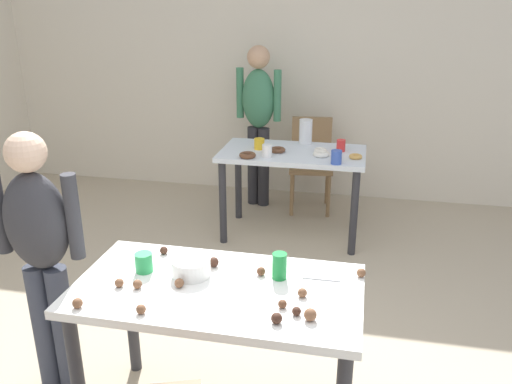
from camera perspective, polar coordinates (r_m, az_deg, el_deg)
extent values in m
cube|color=beige|center=(5.29, 5.73, 13.50)|extent=(6.40, 0.10, 2.60)
cube|color=white|center=(2.33, -4.12, -10.64)|extent=(1.26, 0.67, 0.04)
cylinder|color=#2D2D33|center=(2.55, -18.87, -19.12)|extent=(0.06, 0.06, 0.71)
cylinder|color=#2D2D33|center=(2.93, -13.48, -12.77)|extent=(0.06, 0.06, 0.71)
cylinder|color=#2D2D33|center=(2.70, 9.96, -15.69)|extent=(0.06, 0.06, 0.71)
cube|color=silver|center=(4.31, 4.03, 4.21)|extent=(1.18, 0.66, 0.04)
cylinder|color=#2D2D33|center=(4.29, -3.65, -1.18)|extent=(0.06, 0.06, 0.71)
cylinder|color=#2D2D33|center=(4.15, 10.65, -2.28)|extent=(0.06, 0.06, 0.71)
cylinder|color=#2D2D33|center=(4.77, -1.94, 1.15)|extent=(0.06, 0.06, 0.71)
cylinder|color=#2D2D33|center=(4.65, 10.87, 0.23)|extent=(0.06, 0.06, 0.71)
cube|color=olive|center=(4.97, 6.01, 2.74)|extent=(0.44, 0.44, 0.04)
cube|color=olive|center=(5.08, 6.09, 5.83)|extent=(0.38, 0.08, 0.42)
cylinder|color=olive|center=(4.89, 7.91, -0.45)|extent=(0.04, 0.04, 0.41)
cylinder|color=olive|center=(4.88, 3.93, -0.32)|extent=(0.04, 0.04, 0.41)
cylinder|color=olive|center=(5.21, 7.78, 0.88)|extent=(0.04, 0.04, 0.41)
cylinder|color=olive|center=(5.20, 4.03, 1.00)|extent=(0.04, 0.04, 0.41)
cylinder|color=#383D4C|center=(2.98, -22.18, -13.46)|extent=(0.11, 0.11, 0.70)
cylinder|color=#383D4C|center=(2.92, -20.27, -13.82)|extent=(0.11, 0.11, 0.70)
ellipsoid|color=#333338|center=(2.68, -22.84, -2.98)|extent=(0.33, 0.22, 0.49)
sphere|color=beige|center=(2.57, -23.88, 4.00)|extent=(0.19, 0.19, 0.19)
cylinder|color=#333338|center=(2.57, -19.34, -2.57)|extent=(0.07, 0.07, 0.42)
cylinder|color=#28282D|center=(5.07, 0.82, 2.72)|extent=(0.11, 0.11, 0.78)
cylinder|color=#28282D|center=(5.11, -0.31, 2.88)|extent=(0.11, 0.11, 0.78)
ellipsoid|color=#3D7A56|center=(4.93, 0.27, 10.15)|extent=(0.36, 0.26, 0.55)
sphere|color=tan|center=(4.88, 0.28, 14.54)|extent=(0.21, 0.21, 0.21)
cylinder|color=#3D7A56|center=(4.85, 2.35, 10.45)|extent=(0.08, 0.08, 0.47)
cylinder|color=#3D7A56|center=(5.00, -1.75, 10.77)|extent=(0.08, 0.08, 0.47)
cylinder|color=white|center=(2.40, -7.09, -8.13)|extent=(0.18, 0.18, 0.08)
cylinder|color=#198438|center=(2.35, 2.58, -8.08)|extent=(0.07, 0.07, 0.12)
cube|color=silver|center=(2.38, 7.13, -9.40)|extent=(0.17, 0.02, 0.01)
cylinder|color=green|center=(2.47, -12.16, -7.54)|extent=(0.08, 0.08, 0.09)
sphere|color=#3D2319|center=(2.07, 2.27, -13.62)|extent=(0.04, 0.04, 0.04)
sphere|color=brown|center=(2.18, -12.46, -12.40)|extent=(0.04, 0.04, 0.04)
sphere|color=brown|center=(2.39, 0.55, -8.66)|extent=(0.04, 0.04, 0.04)
sphere|color=brown|center=(2.16, 2.90, -12.13)|extent=(0.04, 0.04, 0.04)
sphere|color=brown|center=(2.28, -18.92, -11.41)|extent=(0.04, 0.04, 0.04)
sphere|color=brown|center=(2.10, 5.95, -13.19)|extent=(0.05, 0.05, 0.05)
sphere|color=brown|center=(2.32, -8.39, -9.81)|extent=(0.04, 0.04, 0.04)
sphere|color=#3D2319|center=(2.47, -4.65, -7.64)|extent=(0.05, 0.05, 0.05)
sphere|color=brown|center=(2.42, 11.42, -8.65)|extent=(0.04, 0.04, 0.04)
sphere|color=brown|center=(2.38, -14.72, -9.58)|extent=(0.04, 0.04, 0.04)
sphere|color=brown|center=(2.24, 5.09, -10.90)|extent=(0.04, 0.04, 0.04)
sphere|color=#3D2319|center=(2.62, -10.04, -6.29)|extent=(0.04, 0.04, 0.04)
sphere|color=brown|center=(2.35, -12.83, -9.80)|extent=(0.04, 0.04, 0.04)
sphere|color=#3D2319|center=(2.12, 4.45, -12.87)|extent=(0.04, 0.04, 0.04)
cylinder|color=white|center=(4.53, 5.45, 6.59)|extent=(0.11, 0.11, 0.21)
cylinder|color=white|center=(4.12, 1.22, 4.52)|extent=(0.08, 0.08, 0.10)
cylinder|color=#3351B2|center=(3.99, 8.77, 3.78)|extent=(0.08, 0.08, 0.11)
cylinder|color=red|center=(4.34, 9.26, 5.04)|extent=(0.07, 0.07, 0.10)
cylinder|color=yellow|center=(4.35, 0.36, 5.29)|extent=(0.09, 0.09, 0.09)
torus|color=brown|center=(4.27, 2.40, 4.62)|extent=(0.13, 0.13, 0.04)
torus|color=white|center=(4.18, 7.14, 4.15)|extent=(0.13, 0.13, 0.04)
torus|color=white|center=(4.30, 7.05, 4.55)|extent=(0.10, 0.10, 0.03)
torus|color=gold|center=(4.17, 10.83, 3.83)|extent=(0.10, 0.10, 0.03)
torus|color=brown|center=(4.12, -0.93, 4.05)|extent=(0.13, 0.13, 0.04)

